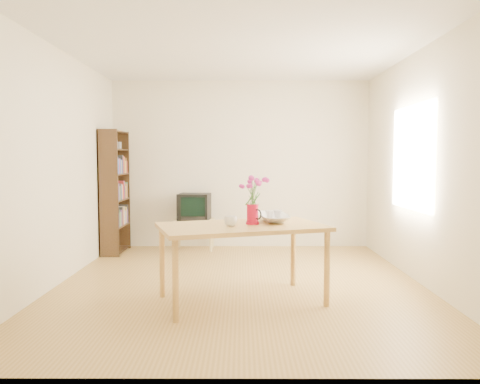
{
  "coord_description": "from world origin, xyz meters",
  "views": [
    {
      "loc": [
        0.02,
        -5.1,
        1.38
      ],
      "look_at": [
        0.0,
        0.3,
        1.0
      ],
      "focal_mm": 35.0,
      "sensor_mm": 36.0,
      "label": 1
    }
  ],
  "objects_px": {
    "mug": "(231,221)",
    "television": "(194,206)",
    "bowl": "(273,201)",
    "table": "(242,232)",
    "pitcher": "(253,215)"
  },
  "relations": [
    {
      "from": "table",
      "to": "mug",
      "type": "xyz_separation_m",
      "value": [
        -0.1,
        -0.1,
        0.12
      ]
    },
    {
      "from": "mug",
      "to": "television",
      "type": "bearing_deg",
      "value": -126.43
    },
    {
      "from": "table",
      "to": "bowl",
      "type": "relative_size",
      "value": 3.97
    },
    {
      "from": "pitcher",
      "to": "television",
      "type": "relative_size",
      "value": 0.4
    },
    {
      "from": "bowl",
      "to": "television",
      "type": "height_order",
      "value": "bowl"
    },
    {
      "from": "television",
      "to": "bowl",
      "type": "bearing_deg",
      "value": -61.28
    },
    {
      "from": "pitcher",
      "to": "mug",
      "type": "distance_m",
      "value": 0.26
    },
    {
      "from": "pitcher",
      "to": "bowl",
      "type": "height_order",
      "value": "bowl"
    },
    {
      "from": "mug",
      "to": "television",
      "type": "xyz_separation_m",
      "value": [
        -0.62,
        2.73,
        -0.13
      ]
    },
    {
      "from": "mug",
      "to": "bowl",
      "type": "height_order",
      "value": "bowl"
    },
    {
      "from": "pitcher",
      "to": "bowl",
      "type": "xyz_separation_m",
      "value": [
        0.22,
        0.23,
        0.12
      ]
    },
    {
      "from": "mug",
      "to": "bowl",
      "type": "relative_size",
      "value": 0.28
    },
    {
      "from": "mug",
      "to": "bowl",
      "type": "bearing_deg",
      "value": 172.7
    },
    {
      "from": "bowl",
      "to": "television",
      "type": "bearing_deg",
      "value": 113.97
    },
    {
      "from": "mug",
      "to": "pitcher",
      "type": "bearing_deg",
      "value": 166.0
    }
  ]
}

